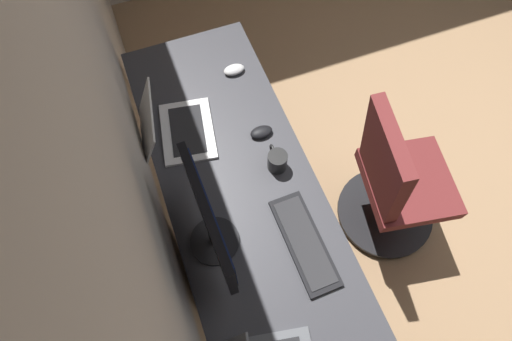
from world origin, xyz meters
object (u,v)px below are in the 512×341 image
Objects in this scene: mouse_spare at (234,70)px; drawer_pedestal at (252,255)px; laptop_left at (172,128)px; office_chair at (394,185)px; keyboard_main at (304,242)px; monitor_primary at (209,221)px; mouse_main at (261,132)px; coffee_mug at (277,161)px.

drawer_pedestal is at bearing 165.39° from mouse_spare.
office_chair is (-0.50, -0.96, -0.33)m from laptop_left.
keyboard_main is 0.69m from office_chair.
mouse_spare is (0.79, -0.36, -0.21)m from monitor_primary.
office_chair is (0.18, -0.60, -0.28)m from keyboard_main.
monitor_primary is 4.67× the size of mouse_main.
mouse_main is at bearing -41.42° from monitor_primary.
monitor_primary is 1.06m from office_chair.
coffee_mug is at bearing -179.94° from mouse_spare.
monitor_primary reaches higher than drawer_pedestal.
drawer_pedestal is 0.45m from keyboard_main.
laptop_left is at bearing 62.23° from office_chair.
keyboard_main is 0.37m from coffee_mug.
mouse_main is 1.00× the size of mouse_spare.
monitor_primary is 1.29× the size of laptop_left.
mouse_main is (0.41, -0.20, 0.40)m from drawer_pedestal.
coffee_mug is at bearing -178.57° from mouse_main.
mouse_spare is at bearing 0.06° from coffee_mug.
office_chair is at bearing -107.93° from coffee_mug.
mouse_spare is (0.24, -0.38, -0.03)m from laptop_left.
coffee_mug is (0.23, -0.36, -0.19)m from monitor_primary.
mouse_main is at bearing -2.45° from keyboard_main.
coffee_mug is at bearing 72.07° from office_chair.
monitor_primary is at bearing 155.56° from mouse_spare.
coffee_mug is (0.24, -0.21, 0.43)m from drawer_pedestal.
drawer_pedestal is 6.68× the size of mouse_spare.
coffee_mug is at bearing -129.83° from laptop_left.
coffee_mug is 0.13× the size of office_chair.
laptop_left is at bearing 69.36° from mouse_main.
monitor_primary is at bearing 92.41° from office_chair.
monitor_primary reaches higher than laptop_left.
mouse_spare is 0.11× the size of office_chair.
drawer_pedestal is at bearing 93.82° from office_chair.
office_chair is at bearing -73.63° from keyboard_main.
mouse_main is at bearing -110.64° from laptop_left.
laptop_left is (0.54, 0.02, -0.18)m from monitor_primary.
drawer_pedestal is 0.53m from coffee_mug.
keyboard_main is 0.44× the size of office_chair.
drawer_pedestal is at bearing -94.98° from monitor_primary.
drawer_pedestal is at bearing -162.92° from laptop_left.
mouse_spare is (0.80, -0.21, 0.40)m from drawer_pedestal.
drawer_pedestal is 0.92m from mouse_spare.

